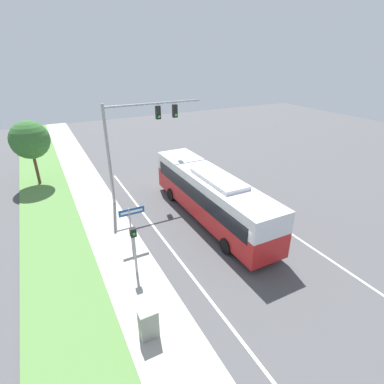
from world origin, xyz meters
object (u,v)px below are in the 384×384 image
at_px(street_sign, 131,219).
at_px(utility_cabinet, 149,324).
at_px(signal_gantry, 136,132).
at_px(pedestrian_signal, 134,243).
at_px(bus, 210,194).

height_order(street_sign, utility_cabinet, street_sign).
xyz_separation_m(signal_gantry, pedestrian_signal, (-2.98, -7.95, -3.29)).
height_order(signal_gantry, utility_cabinet, signal_gantry).
relative_size(pedestrian_signal, utility_cabinet, 2.13).
relative_size(signal_gantry, street_sign, 2.88).
xyz_separation_m(bus, street_sign, (-5.50, -0.70, -0.07)).
bearing_deg(utility_cabinet, pedestrian_signal, 78.93).
xyz_separation_m(bus, utility_cabinet, (-6.83, -6.88, -1.10)).
bearing_deg(bus, signal_gantry, 122.42).
distance_m(pedestrian_signal, utility_cabinet, 4.04).
bearing_deg(signal_gantry, utility_cabinet, -107.55).
distance_m(signal_gantry, utility_cabinet, 13.11).
height_order(bus, pedestrian_signal, bus).
bearing_deg(signal_gantry, street_sign, -113.20).
relative_size(bus, pedestrian_signal, 4.44).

